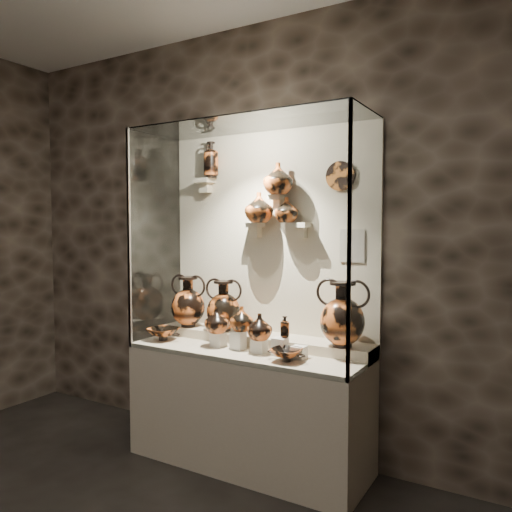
{
  "coord_description": "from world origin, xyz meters",
  "views": [
    {
      "loc": [
        1.8,
        -0.78,
        1.69
      ],
      "look_at": [
        0.03,
        2.23,
        1.48
      ],
      "focal_mm": 35.0,
      "sensor_mm": 36.0,
      "label": 1
    }
  ],
  "objects": [
    {
      "name": "amphora_right",
      "position": [
        0.65,
        2.3,
        1.12
      ],
      "size": [
        0.35,
        0.35,
        0.43
      ],
      "primitive_type": null,
      "rotation": [
        0.0,
        0.0,
        -0.02
      ],
      "color": "#D36228",
      "rests_on": "rear_tier"
    },
    {
      "name": "jug_c",
      "position": [
        0.13,
        2.11,
        1.01
      ],
      "size": [
        0.21,
        0.21,
        0.18
      ],
      "primitive_type": "imported",
      "rotation": [
        0.0,
        0.0,
        -0.22
      ],
      "color": "#D36228",
      "rests_on": "pedestal_c"
    },
    {
      "name": "bracket_ul",
      "position": [
        -0.55,
        2.42,
        2.05
      ],
      "size": [
        0.14,
        0.12,
        0.04
      ],
      "primitive_type": "cube",
      "color": "beige",
      "rests_on": "back_panel"
    },
    {
      "name": "ovoid_vase_c",
      "position": [
        0.2,
        2.38,
        1.81
      ],
      "size": [
        0.19,
        0.19,
        0.18
      ],
      "primitive_type": "imported",
      "rotation": [
        0.0,
        0.0,
        -0.14
      ],
      "color": "#C15822",
      "rests_on": "bracket_cc"
    },
    {
      "name": "glass_top",
      "position": [
        0.0,
        2.18,
        2.4
      ],
      "size": [
        1.7,
        0.6,
        0.01
      ],
      "primitive_type": "cube",
      "color": "white",
      "rests_on": "back_panel"
    },
    {
      "name": "bracket_ca",
      "position": [
        -0.1,
        2.42,
        1.7
      ],
      "size": [
        0.14,
        0.12,
        0.04
      ],
      "primitive_type": "cube",
      "color": "beige",
      "rests_on": "back_panel"
    },
    {
      "name": "kylix_left",
      "position": [
        -0.69,
        2.07,
        0.89
      ],
      "size": [
        0.3,
        0.25,
        0.12
      ],
      "primitive_type": null,
      "rotation": [
        0.0,
        0.0,
        -0.04
      ],
      "color": "#C15822",
      "rests_on": "front_tier"
    },
    {
      "name": "pedestal_c",
      "position": [
        0.12,
        2.13,
        0.88
      ],
      "size": [
        0.09,
        0.09,
        0.09
      ],
      "primitive_type": "cube",
      "color": "silver",
      "rests_on": "front_tier"
    },
    {
      "name": "frame_post_right",
      "position": [
        0.84,
        1.89,
        1.6
      ],
      "size": [
        0.02,
        0.02,
        1.6
      ],
      "primitive_type": "cube",
      "color": "gray",
      "rests_on": "plinth"
    },
    {
      "name": "bracket_cc",
      "position": [
        0.28,
        2.42,
        1.7
      ],
      "size": [
        0.14,
        0.12,
        0.04
      ],
      "primitive_type": "cube",
      "color": "beige",
      "rests_on": "back_panel"
    },
    {
      "name": "amphora_left",
      "position": [
        -0.63,
        2.31,
        1.1
      ],
      "size": [
        0.4,
        0.4,
        0.4
      ],
      "primitive_type": null,
      "rotation": [
        0.0,
        0.0,
        0.3
      ],
      "color": "#D36228",
      "rests_on": "rear_tier"
    },
    {
      "name": "glass_left",
      "position": [
        -0.85,
        2.18,
        1.6
      ],
      "size": [
        0.01,
        0.6,
        1.6
      ],
      "primitive_type": "cube",
      "color": "white",
      "rests_on": "plinth"
    },
    {
      "name": "pedestal_b",
      "position": [
        -0.05,
        2.13,
        0.9
      ],
      "size": [
        0.09,
        0.09,
        0.13
      ],
      "primitive_type": "cube",
      "color": "silver",
      "rests_on": "front_tier"
    },
    {
      "name": "jug_b",
      "position": [
        -0.03,
        2.15,
        1.05
      ],
      "size": [
        0.2,
        0.2,
        0.17
      ],
      "primitive_type": "imported",
      "rotation": [
        0.0,
        0.0,
        0.26
      ],
      "color": "#C15822",
      "rests_on": "pedestal_b"
    },
    {
      "name": "wall_plate",
      "position": [
        0.56,
        2.47,
        2.03
      ],
      "size": [
        0.2,
        0.02,
        0.2
      ],
      "primitive_type": "cylinder",
      "rotation": [
        1.57,
        0.0,
        0.0
      ],
      "color": "#B66223",
      "rests_on": "back_panel"
    },
    {
      "name": "back_panel",
      "position": [
        0.0,
        2.5,
        1.6
      ],
      "size": [
        1.7,
        0.03,
        1.6
      ],
      "primitive_type": "cube",
      "color": "beige",
      "rests_on": "plinth"
    },
    {
      "name": "wall_back",
      "position": [
        0.0,
        2.5,
        1.6
      ],
      "size": [
        5.0,
        0.02,
        3.2
      ],
      "primitive_type": "cube",
      "color": "black",
      "rests_on": "ground"
    },
    {
      "name": "pedestal_d",
      "position": [
        0.28,
        2.13,
        0.89
      ],
      "size": [
        0.09,
        0.09,
        0.12
      ],
      "primitive_type": "cube",
      "color": "silver",
      "rests_on": "front_tier"
    },
    {
      "name": "pedestal_a",
      "position": [
        -0.22,
        2.13,
        0.88
      ],
      "size": [
        0.09,
        0.09,
        0.1
      ],
      "primitive_type": "cube",
      "color": "silver",
      "rests_on": "front_tier"
    },
    {
      "name": "amphora_mid",
      "position": [
        -0.3,
        2.32,
        1.09
      ],
      "size": [
        0.33,
        0.33,
        0.38
      ],
      "primitive_type": null,
      "rotation": [
        0.0,
        0.0,
        0.09
      ],
      "color": "#C15822",
      "rests_on": "rear_tier"
    },
    {
      "name": "kylix_right",
      "position": [
        0.38,
        2.02,
        0.88
      ],
      "size": [
        0.28,
        0.24,
        0.1
      ],
      "primitive_type": null,
      "rotation": [
        0.0,
        0.0,
        -0.13
      ],
      "color": "#D36228",
      "rests_on": "front_tier"
    },
    {
      "name": "ovoid_vase_b",
      "position": [
        0.14,
        2.36,
        2.03
      ],
      "size": [
        0.27,
        0.27,
        0.22
      ],
      "primitive_type": "imported",
      "rotation": [
        0.0,
        0.0,
        0.35
      ],
      "color": "#C15822",
      "rests_on": "bracket_cb"
    },
    {
      "name": "lekythos_tall",
      "position": [
        -0.47,
        2.41,
        2.22
      ],
      "size": [
        0.13,
        0.13,
        0.31
      ],
      "primitive_type": null,
      "rotation": [
        0.0,
        0.0,
        -0.05
      ],
      "color": "#D36228",
      "rests_on": "bracket_ul"
    },
    {
      "name": "jug_a",
      "position": [
        -0.22,
        2.11,
        1.02
      ],
      "size": [
        0.19,
        0.19,
        0.19
      ],
      "primitive_type": "imported",
      "rotation": [
        0.0,
        0.0,
        -0.09
      ],
      "color": "#D36228",
      "rests_on": "pedestal_a"
    },
    {
      "name": "ovoid_vase_a",
      "position": [
        -0.02,
        2.36,
        1.83
      ],
      "size": [
        0.28,
        0.28,
        0.22
      ],
      "primitive_type": "imported",
      "rotation": [
        0.0,
        0.0,
        0.43
      ],
      "color": "#C15822",
      "rests_on": "bracket_ca"
    },
    {
      "name": "glass_right",
      "position": [
        0.85,
        2.18,
        1.6
      ],
      "size": [
        0.01,
        0.6,
        1.6
      ],
      "primitive_type": "cube",
      "color": "white",
      "rests_on": "plinth"
    },
    {
      "name": "plinth",
      "position": [
        0.0,
        2.18,
        0.4
      ],
      "size": [
        1.7,
        0.6,
        0.8
      ],
      "primitive_type": "cube",
      "color": "beige",
      "rests_on": "floor"
    },
    {
      "name": "info_placard",
      "position": [
        0.65,
        2.47,
        1.56
      ],
      "size": [
        0.17,
        0.01,
        0.23
      ],
      "primitive_type": "cube",
      "color": "beige",
      "rests_on": "back_panel"
    },
    {
      "name": "front_tier",
      "position": [
        0.0,
        2.18,
        0.82
      ],
      "size": [
        1.68,
        0.58,
        0.03
      ],
      "primitive_type": "cube",
      "color": "#C6B599",
      "rests_on": "plinth"
    },
    {
      "name": "lekythos_small",
      "position": [
        0.31,
        2.14,
        1.03
      ],
      "size": [
        0.08,
        0.08,
        0.16
      ],
      "primitive_type": null,
      "rotation": [
        0.0,
        0.0,
        0.1
      ],
      "color": "#C15822",
      "rests_on": "pedestal_d"
    },
    {
      "name": "rear_tier",
      "position": [
        0.0,
        2.35,
        0.85
      ],
      "size": [
        1.7,
        0.25,
        0.1
      ],
      "primitive_type": "cube",
      "color": "#C6B599",
      "rests_on": "plinth"
    },
    {
      "name": "bracket_cb",
      "position": [
        0.1,
        2.42,
        1.9
      ],
      "size": [
        0.1,
        0.12,
        0.04
      ],
      "primitive_type": "cube",
      "color": "beige",
      "rests_on": "back_panel"
    },
    {
      "name": "glass_front",
      "position": [
        0.0,
        1.88,
        1.6
      ],
      "size": [
        1.7,
        0.01,
        1.6
      ],
      "primitive_type": "cube",
      "color": "white",
      "rests_on": "plinth"
    },
    {
      "name": "frame_post_left",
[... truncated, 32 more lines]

